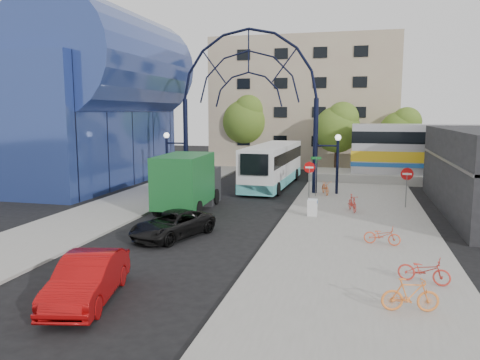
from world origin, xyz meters
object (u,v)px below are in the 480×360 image
(tree_north_b, at_px, (247,119))
(red_sedan, at_px, (87,279))
(tree_north_a, at_px, (338,127))
(bike_far_b, at_px, (410,295))
(city_bus, at_px, (273,165))
(bike_far_c, at_px, (424,270))
(stop_sign, at_px, (309,171))
(do_not_enter_sign, at_px, (407,178))
(street_name_sign, at_px, (316,168))
(bike_near_a, at_px, (325,187))
(bike_far_a, at_px, (382,235))
(gateway_arch, at_px, (249,77))
(black_suv, at_px, (172,225))
(sandwich_board, at_px, (312,206))
(tree_north_c, at_px, (402,130))
(green_truck, at_px, (189,182))
(bike_near_b, at_px, (352,203))

(tree_north_b, xyz_separation_m, red_sedan, (3.64, -37.52, -4.52))
(tree_north_a, distance_m, bike_far_b, 32.57)
(city_bus, distance_m, bike_far_b, 24.90)
(tree_north_a, bearing_deg, bike_far_c, -81.88)
(city_bus, relative_size, red_sedan, 2.73)
(stop_sign, relative_size, bike_far_b, 1.47)
(do_not_enter_sign, height_order, street_name_sign, street_name_sign)
(bike_near_a, relative_size, bike_far_a, 1.16)
(gateway_arch, bearing_deg, tree_north_b, 103.68)
(gateway_arch, relative_size, do_not_enter_sign, 5.50)
(do_not_enter_sign, bearing_deg, stop_sign, 162.12)
(black_suv, bearing_deg, sandwich_board, 62.49)
(bike_near_a, relative_size, bike_far_b, 1.10)
(tree_north_c, height_order, bike_far_c, tree_north_c)
(green_truck, bearing_deg, stop_sign, 35.13)
(tree_north_a, bearing_deg, tree_north_c, 18.44)
(city_bus, relative_size, bike_far_c, 7.07)
(city_bus, bearing_deg, bike_near_b, -52.98)
(do_not_enter_sign, relative_size, tree_north_a, 0.35)
(city_bus, height_order, green_truck, green_truck)
(gateway_arch, relative_size, street_name_sign, 4.87)
(do_not_enter_sign, distance_m, bike_far_c, 13.71)
(gateway_arch, xyz_separation_m, bike_near_b, (7.79, -6.00, -7.94))
(tree_north_c, xyz_separation_m, bike_near_a, (-6.30, -14.29, -3.67))
(sandwich_board, relative_size, bike_far_a, 0.62)
(do_not_enter_sign, xyz_separation_m, bike_near_b, (-3.21, -2.00, -1.35))
(stop_sign, xyz_separation_m, black_suv, (-5.35, -11.76, -1.35))
(gateway_arch, distance_m, do_not_enter_sign, 13.43)
(tree_north_c, bearing_deg, bike_far_b, -94.18)
(gateway_arch, xyz_separation_m, sandwich_board, (5.60, -8.02, -7.81))
(green_truck, relative_size, bike_near_b, 4.24)
(tree_north_c, bearing_deg, bike_far_a, -96.25)
(street_name_sign, bearing_deg, bike_near_b, -60.62)
(city_bus, bearing_deg, street_name_sign, -47.99)
(stop_sign, xyz_separation_m, city_bus, (-3.50, 5.23, -0.23))
(city_bus, bearing_deg, do_not_enter_sign, -34.79)
(sandwich_board, bearing_deg, tree_north_a, 88.50)
(bike_near_b, bearing_deg, bike_near_a, 93.73)
(street_name_sign, bearing_deg, black_suv, -114.95)
(tree_north_b, bearing_deg, do_not_enter_sign, -53.26)
(green_truck, bearing_deg, bike_far_b, -50.79)
(stop_sign, height_order, sandwich_board, stop_sign)
(stop_sign, height_order, tree_north_c, tree_north_c)
(do_not_enter_sign, height_order, bike_near_b, do_not_enter_sign)
(red_sedan, distance_m, bike_far_a, 12.74)
(street_name_sign, height_order, bike_far_b, street_name_sign)
(green_truck, distance_m, bike_near_b, 10.01)
(gateway_arch, relative_size, black_suv, 2.97)
(sandwich_board, distance_m, tree_north_b, 26.15)
(do_not_enter_sign, height_order, city_bus, city_bus)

